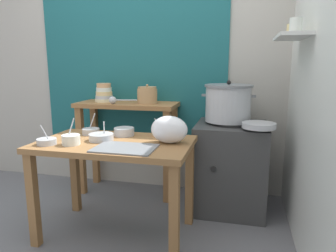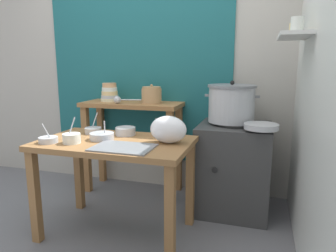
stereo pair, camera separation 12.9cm
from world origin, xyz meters
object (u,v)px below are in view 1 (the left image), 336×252
ladle (114,100)px  plastic_bag (169,130)px  bowl_stack_enamel (104,94)px  prep_bowl_1 (91,131)px  prep_bowl_0 (71,139)px  prep_bowl_2 (124,131)px  prep_table (115,156)px  stove_block (230,166)px  prep_bowl_5 (101,137)px  clay_pot (147,95)px  wide_pan (259,125)px  back_shelf_table (128,125)px  prep_bowl_3 (47,141)px  steamer_pot (228,103)px  prep_bowl_4 (160,133)px  serving_tray (125,148)px

ladle → plastic_bag: (0.67, -0.62, -0.12)m
bowl_stack_enamel → prep_bowl_1: size_ratio=1.08×
prep_bowl_0 → prep_bowl_2: (0.25, 0.34, -0.00)m
prep_table → prep_bowl_0: prep_bowl_0 is taller
stove_block → prep_bowl_5: prep_bowl_5 is taller
clay_pot → prep_bowl_1: (-0.28, -0.61, -0.23)m
prep_table → bowl_stack_enamel: bearing=118.9°
stove_block → ladle: 1.21m
prep_bowl_1 → wide_pan: bearing=11.5°
prep_bowl_1 → ladle: bearing=91.1°
prep_bowl_0 → prep_bowl_1: 0.32m
back_shelf_table → prep_bowl_2: size_ratio=6.17×
prep_bowl_3 → prep_bowl_5: bearing=31.6°
wide_pan → prep_bowl_3: bearing=-156.5°
prep_bowl_5 → prep_table: bearing=-2.6°
prep_bowl_2 → prep_bowl_1: bearing=-175.9°
prep_bowl_2 → steamer_pot: bearing=32.1°
plastic_bag → wide_pan: size_ratio=1.01×
stove_block → prep_bowl_0: size_ratio=4.28×
back_shelf_table → prep_bowl_1: bearing=-97.2°
stove_block → prep_bowl_5: size_ratio=4.38×
ladle → prep_bowl_4: 0.72m
bowl_stack_enamel → prep_bowl_2: bowl_stack_enamel is taller
serving_tray → prep_bowl_0: bearing=177.4°
back_shelf_table → prep_bowl_4: bearing=-48.9°
prep_bowl_3 → steamer_pot: bearing=36.0°
stove_block → plastic_bag: 0.85m
prep_bowl_5 → prep_bowl_2: bearing=60.9°
prep_bowl_3 → prep_table: bearing=24.2°
plastic_bag → prep_bowl_5: plastic_bag is taller
prep_bowl_4 → bowl_stack_enamel: bearing=142.0°
wide_pan → serving_tray: bearing=-145.2°
bowl_stack_enamel → prep_bowl_1: bowl_stack_enamel is taller
steamer_pot → prep_bowl_5: 1.11m
plastic_bag → prep_bowl_2: bearing=159.8°
serving_tray → plastic_bag: size_ratio=1.54×
ladle → prep_bowl_2: (0.28, -0.47, -0.18)m
prep_table → prep_bowl_3: 0.48m
prep_table → stove_block: stove_block is taller
stove_block → ladle: ladle is taller
prep_table → serving_tray: (0.14, -0.17, 0.12)m
bowl_stack_enamel → prep_bowl_1: (0.17, -0.63, -0.23)m
wide_pan → prep_bowl_5: (-1.11, -0.43, -0.05)m
ladle → prep_bowl_0: ladle is taller
serving_tray → prep_bowl_5: size_ratio=2.24×
prep_table → back_shelf_table: (-0.20, 0.78, 0.07)m
steamer_pot → bowl_stack_enamel: (-1.20, 0.13, 0.04)m
wide_pan → prep_bowl_2: bearing=-166.6°
clay_pot → serving_tray: bearing=-81.7°
prep_table → wide_pan: (1.01, 0.43, 0.19)m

